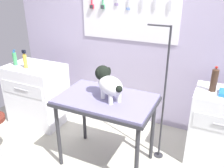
% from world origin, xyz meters
% --- Properties ---
extents(rear_wall_panel, '(4.00, 0.11, 2.30)m').
position_xyz_m(rear_wall_panel, '(-0.00, 1.28, 1.16)').
color(rear_wall_panel, '#ADA2BF').
rests_on(rear_wall_panel, ground).
extents(grooming_table, '(1.06, 0.67, 0.86)m').
position_xyz_m(grooming_table, '(0.03, 0.19, 0.77)').
color(grooming_table, '#2D2D33').
rests_on(grooming_table, ground).
extents(grooming_arm, '(0.30, 0.11, 1.61)m').
position_xyz_m(grooming_arm, '(0.57, 0.54, 0.75)').
color(grooming_arm, '#2D2D33').
rests_on(grooming_arm, ground).
extents(dog, '(0.43, 0.35, 0.33)m').
position_xyz_m(dog, '(0.06, 0.19, 1.03)').
color(dog, white).
rests_on(dog, grooming_table).
extents(counter_left, '(0.80, 0.58, 0.89)m').
position_xyz_m(counter_left, '(-1.32, 0.58, 0.45)').
color(counter_left, white).
rests_on(counter_left, ground).
extents(cabinet_right, '(0.68, 0.54, 0.89)m').
position_xyz_m(cabinet_right, '(1.22, 0.78, 0.44)').
color(cabinet_right, white).
rests_on(cabinet_right, ground).
extents(shampoo_bottle, '(0.05, 0.05, 0.26)m').
position_xyz_m(shampoo_bottle, '(-1.35, 0.47, 1.00)').
color(shampoo_bottle, gold).
rests_on(shampoo_bottle, counter_left).
extents(conditioner_bottle, '(0.06, 0.06, 0.23)m').
position_xyz_m(conditioner_bottle, '(-1.57, 0.50, 0.99)').
color(conditioner_bottle, '#419B5C').
rests_on(conditioner_bottle, counter_left).
extents(soda_bottle, '(0.07, 0.07, 0.29)m').
position_xyz_m(soda_bottle, '(1.05, 0.79, 1.02)').
color(soda_bottle, '#402B1E').
rests_on(soda_bottle, cabinet_right).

